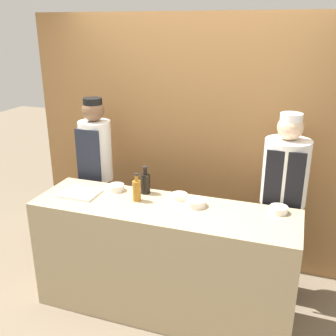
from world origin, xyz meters
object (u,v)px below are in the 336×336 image
(cutting_board, at_px, (80,193))
(bottle_soy, at_px, (145,183))
(bottle_amber, at_px, (137,190))
(chef_right, at_px, (282,203))
(chef_left, at_px, (97,175))
(sauce_bowl_red, at_px, (196,202))
(sauce_bowl_green, at_px, (279,209))
(sauce_bowl_purple, at_px, (116,187))
(sauce_bowl_yellow, at_px, (179,196))

(cutting_board, height_order, bottle_soy, bottle_soy)
(bottle_amber, bearing_deg, chef_right, 23.86)
(chef_right, bearing_deg, chef_left, 180.00)
(sauce_bowl_red, relative_size, chef_right, 0.10)
(sauce_bowl_red, xyz_separation_m, chef_right, (0.63, 0.43, -0.10))
(sauce_bowl_green, xyz_separation_m, bottle_amber, (-1.09, -0.15, 0.06))
(sauce_bowl_red, bearing_deg, bottle_soy, 166.82)
(sauce_bowl_purple, bearing_deg, bottle_amber, -27.94)
(sauce_bowl_purple, distance_m, sauce_bowl_yellow, 0.56)
(sauce_bowl_red, xyz_separation_m, cutting_board, (-0.97, -0.10, -0.02))
(sauce_bowl_green, distance_m, sauce_bowl_purple, 1.34)
(sauce_bowl_red, bearing_deg, chef_left, 158.50)
(sauce_bowl_yellow, xyz_separation_m, chef_left, (-0.94, 0.34, -0.06))
(sauce_bowl_red, height_order, sauce_bowl_purple, same)
(sauce_bowl_red, relative_size, sauce_bowl_purple, 1.18)
(sauce_bowl_yellow, bearing_deg, sauce_bowl_red, -30.26)
(sauce_bowl_purple, bearing_deg, chef_right, 14.86)
(cutting_board, height_order, bottle_amber, bottle_amber)
(chef_right, bearing_deg, sauce_bowl_green, -92.02)
(sauce_bowl_green, height_order, sauce_bowl_purple, sauce_bowl_purple)
(bottle_amber, height_order, bottle_soy, bottle_soy)
(sauce_bowl_green, distance_m, cutting_board, 1.60)
(sauce_bowl_purple, height_order, cutting_board, sauce_bowl_purple)
(sauce_bowl_purple, height_order, chef_right, chef_right)
(sauce_bowl_red, height_order, cutting_board, sauce_bowl_red)
(sauce_bowl_green, distance_m, sauce_bowl_yellow, 0.78)
(bottle_amber, height_order, chef_left, chef_left)
(cutting_board, relative_size, bottle_soy, 1.30)
(bottle_amber, distance_m, bottle_soy, 0.16)
(sauce_bowl_green, bearing_deg, bottle_amber, -172.43)
(sauce_bowl_green, xyz_separation_m, chef_right, (0.01, 0.34, -0.10))
(chef_left, bearing_deg, cutting_board, -76.02)
(sauce_bowl_yellow, bearing_deg, cutting_board, -166.25)
(chef_left, relative_size, chef_right, 1.01)
(bottle_soy, relative_size, chef_right, 0.14)
(sauce_bowl_green, bearing_deg, chef_left, 168.72)
(sauce_bowl_red, distance_m, sauce_bowl_yellow, 0.19)
(cutting_board, height_order, chef_left, chef_left)
(cutting_board, bearing_deg, sauce_bowl_red, 6.06)
(sauce_bowl_red, xyz_separation_m, sauce_bowl_yellow, (-0.16, 0.09, -0.01))
(bottle_amber, xyz_separation_m, bottle_soy, (0.01, 0.16, 0.00))
(bottle_amber, bearing_deg, bottle_soy, 87.70)
(sauce_bowl_green, height_order, bottle_amber, bottle_amber)
(bottle_amber, xyz_separation_m, chef_left, (-0.63, 0.49, -0.12))
(sauce_bowl_green, height_order, cutting_board, sauce_bowl_green)
(sauce_bowl_red, bearing_deg, bottle_amber, -173.40)
(bottle_amber, relative_size, chef_right, 0.14)
(sauce_bowl_yellow, distance_m, bottle_soy, 0.31)
(sauce_bowl_red, bearing_deg, chef_right, 34.47)
(sauce_bowl_red, distance_m, chef_left, 1.19)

